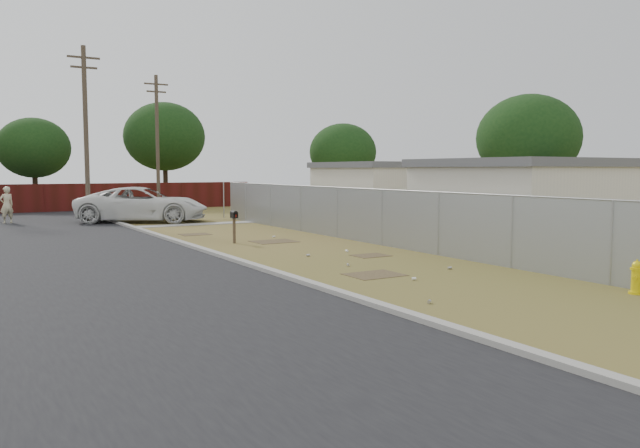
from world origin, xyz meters
TOP-DOWN VIEW (x-y plane):
  - ground at (0.00, 0.00)m, footprint 120.00×120.00m
  - street at (-6.76, 8.05)m, footprint 15.10×60.00m
  - chainlink_fence at (3.12, 1.03)m, footprint 0.10×27.06m
  - privacy_fence at (-6.00, 25.00)m, footprint 30.00×0.12m
  - utility_poles at (-3.67, 20.67)m, footprint 12.60×8.24m
  - houses at (9.70, 3.13)m, footprint 9.30×17.24m
  - horizon_trees at (0.84, 23.56)m, footprint 33.32×31.94m
  - fire_hydrant at (2.68, -9.93)m, footprint 0.38×0.38m
  - mailbox at (-1.20, 3.28)m, footprint 0.24×0.53m
  - pickup_truck at (-1.62, 14.35)m, footprint 7.19×5.76m
  - pedestrian at (-7.74, 16.94)m, footprint 0.79×0.65m
  - scattered_litter at (-0.00, -3.00)m, footprint 3.46×12.73m

SIDE VIEW (x-z plane):
  - ground at x=0.00m, z-range 0.00..0.00m
  - street at x=-6.76m, z-range -0.04..0.08m
  - scattered_litter at x=0.00m, z-range 0.01..0.08m
  - fire_hydrant at x=2.68m, z-range -0.02..0.74m
  - chainlink_fence at x=3.12m, z-range -0.21..1.81m
  - privacy_fence at x=-6.00m, z-range 0.00..1.80m
  - pickup_truck at x=-1.62m, z-range 0.00..1.82m
  - pedestrian at x=-7.74m, z-range 0.00..1.87m
  - mailbox at x=-1.20m, z-range 0.35..1.56m
  - houses at x=9.70m, z-range 0.01..3.11m
  - horizon_trees at x=0.84m, z-range 0.74..8.52m
  - utility_poles at x=-3.67m, z-range 0.19..9.19m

